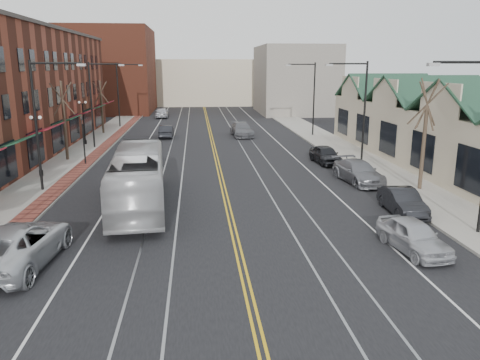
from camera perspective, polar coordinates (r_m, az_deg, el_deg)
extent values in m
plane|color=black|center=(15.92, 1.52, -15.59)|extent=(160.00, 160.00, 0.00)
cube|color=gray|center=(36.13, -21.82, 0.41)|extent=(4.00, 120.00, 0.15)
cube|color=gray|center=(37.26, 16.31, 1.23)|extent=(4.00, 120.00, 0.15)
cube|color=#C2B595|center=(39.49, 24.67, 4.50)|extent=(8.00, 36.00, 4.60)
cube|color=brown|center=(84.98, -15.50, 12.74)|extent=(14.00, 18.00, 14.00)
cube|color=#C2B595|center=(98.84, -4.53, 11.81)|extent=(22.00, 14.00, 9.00)
cube|color=slate|center=(80.55, 6.70, 12.04)|extent=(12.00, 16.00, 11.00)
cylinder|color=black|center=(31.55, -23.59, 5.97)|extent=(0.16, 0.16, 8.00)
cylinder|color=black|center=(30.90, -21.57, 13.11)|extent=(3.00, 0.12, 0.12)
cube|color=#999999|center=(30.53, -18.78, 13.15)|extent=(0.50, 0.25, 0.15)
cylinder|color=black|center=(46.94, -17.65, 8.67)|extent=(0.16, 0.16, 8.00)
cylinder|color=black|center=(46.51, -16.14, 13.42)|extent=(3.00, 0.12, 0.12)
cube|color=#999999|center=(46.27, -14.26, 13.42)|extent=(0.50, 0.25, 0.15)
cylinder|color=black|center=(62.64, -14.63, 9.99)|extent=(0.16, 0.16, 8.00)
cylinder|color=black|center=(62.32, -13.45, 13.54)|extent=(3.00, 0.12, 0.12)
cube|color=#999999|center=(62.14, -12.04, 13.52)|extent=(0.50, 0.25, 0.15)
cylinder|color=black|center=(22.98, 25.91, 12.79)|extent=(3.00, 0.12, 0.12)
cube|color=#999999|center=(22.25, 22.50, 12.87)|extent=(0.50, 0.25, 0.15)
cylinder|color=black|center=(38.31, 14.92, 7.84)|extent=(0.16, 0.16, 8.00)
cylinder|color=black|center=(37.64, 13.08, 13.65)|extent=(3.00, 0.12, 0.12)
cube|color=#999999|center=(37.20, 10.82, 13.60)|extent=(0.50, 0.25, 0.15)
cylinder|color=black|center=(53.55, 9.00, 9.69)|extent=(0.16, 0.16, 8.00)
cylinder|color=black|center=(53.08, 7.54, 13.81)|extent=(3.00, 0.12, 0.12)
cube|color=#999999|center=(52.77, 5.90, 13.75)|extent=(0.50, 0.25, 0.15)
cylinder|color=black|center=(36.31, -23.07, 0.81)|extent=(0.28, 0.28, 0.40)
cylinder|color=black|center=(35.99, -23.34, 3.60)|extent=(0.14, 0.14, 4.00)
cube|color=black|center=(35.73, -23.64, 6.75)|extent=(0.60, 0.06, 0.06)
sphere|color=white|center=(35.81, -24.13, 6.96)|extent=(0.24, 0.24, 0.24)
sphere|color=white|center=(35.62, -23.21, 7.02)|extent=(0.24, 0.24, 0.24)
cylinder|color=black|center=(49.60, -18.33, 4.43)|extent=(0.28, 0.28, 0.40)
cylinder|color=black|center=(49.36, -18.49, 6.49)|extent=(0.14, 0.14, 4.00)
cube|color=black|center=(49.17, -18.67, 8.79)|extent=(0.60, 0.06, 0.06)
sphere|color=white|center=(49.23, -19.03, 8.95)|extent=(0.24, 0.24, 0.24)
sphere|color=white|center=(49.09, -18.34, 8.99)|extent=(0.24, 0.24, 0.24)
cylinder|color=#382B21|center=(41.53, -20.54, 5.70)|extent=(0.24, 0.24, 4.90)
cylinder|color=#382B21|center=(41.29, -20.84, 9.20)|extent=(0.58, 1.37, 2.90)
cylinder|color=#382B21|center=(41.29, -20.84, 9.20)|extent=(1.60, 0.66, 2.78)
cylinder|color=#382B21|center=(41.29, -20.84, 9.20)|extent=(0.53, 1.23, 2.96)
cylinder|color=#382B21|center=(41.29, -20.84, 9.20)|extent=(1.69, 1.03, 2.64)
cylinder|color=#382B21|center=(41.29, -20.84, 9.20)|extent=(1.78, 1.29, 2.48)
cylinder|color=#382B21|center=(57.05, -16.46, 7.80)|extent=(0.24, 0.24, 4.55)
cylinder|color=#382B21|center=(56.88, -16.62, 10.18)|extent=(0.55, 1.28, 2.69)
cylinder|color=#382B21|center=(56.88, -16.62, 10.18)|extent=(1.49, 0.62, 2.58)
cylinder|color=#382B21|center=(56.88, -16.62, 10.18)|extent=(0.50, 1.15, 2.75)
cylinder|color=#382B21|center=(56.88, -16.62, 10.18)|extent=(1.57, 0.97, 2.45)
cylinder|color=#382B21|center=(56.88, -16.62, 10.18)|extent=(1.66, 1.20, 2.30)
cylinder|color=#382B21|center=(31.60, 21.44, 3.66)|extent=(0.24, 0.24, 5.25)
cylinder|color=#382B21|center=(31.28, 21.88, 8.57)|extent=(0.61, 1.46, 3.10)
cylinder|color=#382B21|center=(31.28, 21.88, 8.57)|extent=(1.70, 0.70, 2.97)
cylinder|color=#382B21|center=(31.28, 21.88, 8.57)|extent=(0.56, 1.31, 3.17)
cylinder|color=#382B21|center=(31.28, 21.88, 8.57)|extent=(1.80, 1.10, 2.82)
cylinder|color=#382B21|center=(31.28, 21.88, 8.57)|extent=(1.90, 1.37, 2.65)
cylinder|color=black|center=(39.27, -18.49, 4.19)|extent=(0.12, 0.12, 3.20)
imported|color=black|center=(39.04, -18.68, 6.72)|extent=(0.18, 0.15, 0.90)
imported|color=#BCBCBE|center=(26.90, -12.29, 0.17)|extent=(3.58, 11.83, 3.25)
imported|color=silver|center=(20.81, -25.56, -7.14)|extent=(3.38, 6.39, 1.71)
imported|color=#B2B4BA|center=(21.55, 20.38, -6.38)|extent=(2.20, 4.29, 1.40)
imported|color=black|center=(26.70, 19.19, -2.48)|extent=(1.65, 4.22, 1.37)
imported|color=slate|center=(32.97, 14.23, 0.97)|extent=(2.76, 5.36, 1.49)
imported|color=black|center=(38.87, 10.40, 3.05)|extent=(2.06, 4.41, 1.46)
imported|color=black|center=(52.92, -8.96, 5.87)|extent=(1.54, 4.21, 1.38)
imported|color=slate|center=(53.17, 0.22, 6.17)|extent=(2.49, 5.47, 1.55)
imported|color=#B1B2B9|center=(73.40, -9.51, 8.12)|extent=(2.01, 4.81, 1.63)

